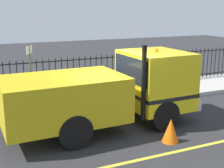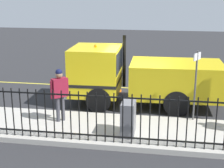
% 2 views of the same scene
% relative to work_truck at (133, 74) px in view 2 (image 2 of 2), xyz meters
% --- Properties ---
extents(ground_plane, '(52.38, 52.38, 0.00)m').
position_rel_work_truck_xyz_m(ground_plane, '(0.01, 0.13, -1.28)').
color(ground_plane, '#2B2B2D').
rests_on(ground_plane, ground).
extents(sidewalk_slab, '(2.58, 23.81, 0.17)m').
position_rel_work_truck_xyz_m(sidewalk_slab, '(2.90, 0.13, -1.20)').
color(sidewalk_slab, '#B7B2A8').
rests_on(sidewalk_slab, ground).
extents(lane_marking, '(0.12, 21.43, 0.01)m').
position_rel_work_truck_xyz_m(lane_marking, '(-2.35, 0.13, -1.28)').
color(lane_marking, yellow).
rests_on(lane_marking, ground).
extents(work_truck, '(2.42, 6.15, 2.69)m').
position_rel_work_truck_xyz_m(work_truck, '(0.00, 0.00, 0.00)').
color(work_truck, yellow).
rests_on(work_truck, ground).
extents(worker_standing, '(0.53, 0.53, 1.83)m').
position_rel_work_truck_xyz_m(worker_standing, '(2.58, -2.21, 0.01)').
color(worker_standing, maroon).
rests_on(worker_standing, sidewalk_slab).
extents(iron_fence, '(0.04, 20.27, 1.52)m').
position_rel_work_truck_xyz_m(iron_fence, '(3.96, 0.13, -0.34)').
color(iron_fence, black).
rests_on(iron_fence, sidewalk_slab).
extents(utility_cabinet, '(0.78, 0.41, 1.06)m').
position_rel_work_truck_xyz_m(utility_cabinet, '(3.31, 0.21, -0.58)').
color(utility_cabinet, slate).
rests_on(utility_cabinet, sidewalk_slab).
extents(traffic_cone, '(0.48, 0.48, 0.69)m').
position_rel_work_truck_xyz_m(traffic_cone, '(-1.75, -0.94, -0.94)').
color(traffic_cone, orange).
rests_on(traffic_cone, ground).
extents(street_sign, '(0.45, 0.26, 2.42)m').
position_rel_work_truck_xyz_m(street_sign, '(1.71, 2.29, 0.39)').
color(street_sign, '#4C4C4C').
rests_on(street_sign, sidewalk_slab).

